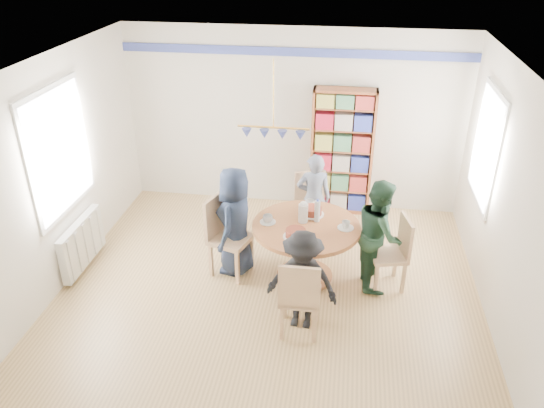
% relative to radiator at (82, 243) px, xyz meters
% --- Properties ---
extents(ground, '(5.00, 5.00, 0.00)m').
position_rel_radiator_xyz_m(ground, '(2.42, -0.30, -0.35)').
color(ground, tan).
extents(room_shell, '(5.00, 5.00, 5.00)m').
position_rel_radiator_xyz_m(room_shell, '(2.16, 0.57, 1.30)').
color(room_shell, white).
rests_on(room_shell, ground).
extents(radiator, '(0.12, 1.00, 0.60)m').
position_rel_radiator_xyz_m(radiator, '(0.00, 0.00, 0.00)').
color(radiator, silver).
rests_on(radiator, ground).
extents(dining_table, '(1.30, 1.30, 0.75)m').
position_rel_radiator_xyz_m(dining_table, '(2.82, 0.19, 0.21)').
color(dining_table, '#905C2F').
rests_on(dining_table, ground).
extents(chair_left, '(0.57, 0.57, 1.04)m').
position_rel_radiator_xyz_m(chair_left, '(1.81, 0.18, 0.22)').
color(chair_left, tan).
rests_on(chair_left, ground).
extents(chair_right, '(0.49, 0.49, 0.93)m').
position_rel_radiator_xyz_m(chair_right, '(3.88, 0.18, 0.16)').
color(chair_right, tan).
rests_on(chair_right, ground).
extents(chair_far, '(0.53, 0.53, 0.96)m').
position_rel_radiator_xyz_m(chair_far, '(2.80, 1.17, 0.18)').
color(chair_far, tan).
rests_on(chair_far, ground).
extents(chair_near, '(0.43, 0.43, 0.95)m').
position_rel_radiator_xyz_m(chair_near, '(2.85, -0.88, 0.18)').
color(chair_near, tan).
rests_on(chair_near, ground).
extents(person_left, '(0.54, 0.74, 1.40)m').
position_rel_radiator_xyz_m(person_left, '(1.94, 0.23, 0.35)').
color(person_left, '#172034').
rests_on(person_left, ground).
extents(person_right, '(0.59, 0.72, 1.38)m').
position_rel_radiator_xyz_m(person_right, '(3.68, 0.21, 0.34)').
color(person_right, '#1B3625').
rests_on(person_right, ground).
extents(person_far, '(0.51, 0.38, 1.28)m').
position_rel_radiator_xyz_m(person_far, '(2.84, 1.10, 0.29)').
color(person_far, gray).
rests_on(person_far, ground).
extents(person_near, '(0.81, 0.52, 1.18)m').
position_rel_radiator_xyz_m(person_near, '(2.86, -0.70, 0.24)').
color(person_near, black).
rests_on(person_near, ground).
extents(bookshelf, '(0.90, 0.27, 1.90)m').
position_rel_radiator_xyz_m(bookshelf, '(3.17, 2.04, 0.58)').
color(bookshelf, brown).
rests_on(bookshelf, ground).
extents(tableware, '(1.12, 1.12, 0.30)m').
position_rel_radiator_xyz_m(tableware, '(2.79, 0.21, 0.46)').
color(tableware, white).
rests_on(tableware, dining_table).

